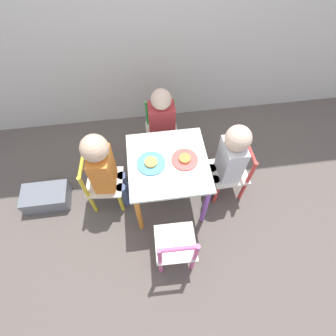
% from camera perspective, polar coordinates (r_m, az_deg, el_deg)
% --- Properties ---
extents(ground_plane, '(6.00, 6.00, 0.00)m').
position_cam_1_polar(ground_plane, '(2.16, 0.00, -6.12)').
color(ground_plane, '#5B514C').
extents(kids_table, '(0.53, 0.53, 0.50)m').
position_cam_1_polar(kids_table, '(1.80, 0.00, -0.19)').
color(kids_table, silver).
rests_on(kids_table, ground_plane).
extents(chair_red, '(0.27, 0.27, 0.50)m').
position_cam_1_polar(chair_red, '(2.04, 13.69, -0.87)').
color(chair_red, silver).
rests_on(chair_red, ground_plane).
extents(chair_yellow, '(0.28, 0.28, 0.50)m').
position_cam_1_polar(chair_yellow, '(1.99, -14.21, -3.19)').
color(chair_yellow, silver).
rests_on(chair_yellow, ground_plane).
extents(chair_green, '(0.27, 0.27, 0.50)m').
position_cam_1_polar(chair_green, '(2.22, -1.40, 8.04)').
color(chair_green, silver).
rests_on(chair_green, ground_plane).
extents(chair_pink, '(0.27, 0.27, 0.50)m').
position_cam_1_polar(chair_pink, '(1.75, 1.70, -16.81)').
color(chair_pink, silver).
rests_on(chair_pink, ground_plane).
extents(child_right, '(0.22, 0.20, 0.74)m').
position_cam_1_polar(child_right, '(1.86, 13.21, 2.19)').
color(child_right, '#38383D').
rests_on(child_right, ground_plane).
extents(child_left, '(0.23, 0.21, 0.75)m').
position_cam_1_polar(child_left, '(1.80, -13.80, 0.22)').
color(child_left, '#4C608E').
rests_on(child_left, ground_plane).
extents(child_back, '(0.20, 0.21, 0.71)m').
position_cam_1_polar(child_back, '(2.05, -1.33, 9.93)').
color(child_back, '#4C608E').
rests_on(child_back, ground_plane).
extents(plate_right, '(0.18, 0.18, 0.03)m').
position_cam_1_polar(plate_right, '(1.73, 3.67, 1.91)').
color(plate_right, '#E54C47').
rests_on(plate_right, kids_table).
extents(plate_left, '(0.19, 0.19, 0.03)m').
position_cam_1_polar(plate_left, '(1.71, -3.71, 1.10)').
color(plate_left, '#4C9EE0').
rests_on(plate_left, kids_table).
extents(storage_bin, '(0.35, 0.21, 0.14)m').
position_cam_1_polar(storage_bin, '(2.28, -24.96, -5.76)').
color(storage_bin, slate).
rests_on(storage_bin, ground_plane).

